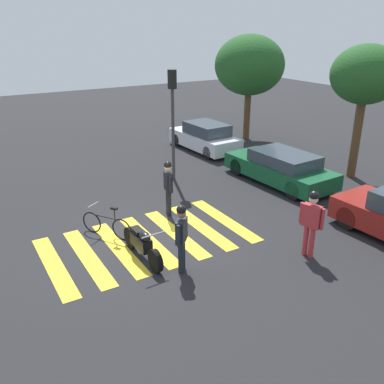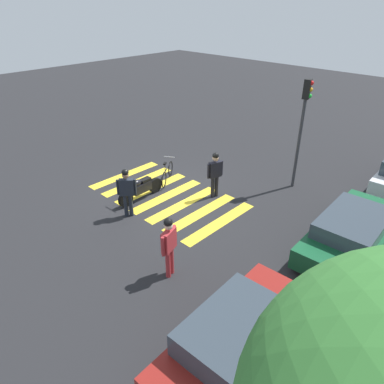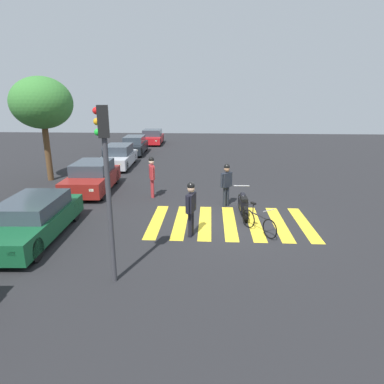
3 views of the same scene
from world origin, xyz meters
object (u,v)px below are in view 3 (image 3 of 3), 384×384
at_px(car_maroon_wagon, 92,177).
at_px(car_red_convertible, 152,137).
at_px(police_motorcycle, 243,204).
at_px(officer_on_foot, 191,205).
at_px(car_black_suv, 134,145).
at_px(pedestrian_bystander, 152,174).
at_px(car_green_compact, 32,219).
at_px(traffic_light_pole, 106,169).
at_px(car_silver_sedan, 118,157).
at_px(leaning_bicycle, 259,222).
at_px(officer_by_motorcycle, 226,182).

height_order(car_maroon_wagon, car_red_convertible, car_maroon_wagon).
distance_m(police_motorcycle, officer_on_foot, 2.90).
bearing_deg(police_motorcycle, car_black_suv, 28.09).
bearing_deg(car_maroon_wagon, car_red_convertible, -0.36).
bearing_deg(officer_on_foot, pedestrian_bystander, 25.41).
relative_size(police_motorcycle, car_maroon_wagon, 0.49).
bearing_deg(officer_on_foot, car_black_suv, 18.99).
bearing_deg(car_green_compact, traffic_light_pole, -126.33).
bearing_deg(car_silver_sedan, car_green_compact, -178.83).
height_order(leaning_bicycle, car_red_convertible, car_red_convertible).
xyz_separation_m(officer_on_foot, car_silver_sedan, (10.86, 5.39, -0.41)).
xyz_separation_m(officer_by_motorcycle, car_red_convertible, (18.39, 6.29, -0.41)).
xyz_separation_m(car_black_suv, car_red_convertible, (5.63, -0.48, -0.02)).
bearing_deg(officer_by_motorcycle, police_motorcycle, -150.01).
relative_size(car_maroon_wagon, car_silver_sedan, 0.98).
bearing_deg(pedestrian_bystander, police_motorcycle, -118.79).
distance_m(police_motorcycle, car_maroon_wagon, 7.64).
bearing_deg(car_maroon_wagon, car_green_compact, 179.39).
height_order(police_motorcycle, car_maroon_wagon, car_maroon_wagon).
relative_size(leaning_bicycle, car_black_suv, 0.34).
distance_m(police_motorcycle, officer_by_motorcycle, 1.37).
xyz_separation_m(officer_by_motorcycle, car_maroon_wagon, (1.98, 6.39, -0.38)).
xyz_separation_m(officer_on_foot, car_red_convertible, (21.54, 5.00, -0.43)).
distance_m(leaning_bicycle, car_black_suv, 17.35).
distance_m(police_motorcycle, car_silver_sedan, 11.40).
distance_m(car_silver_sedan, car_black_suv, 5.06).
distance_m(officer_on_foot, car_black_suv, 16.83).
bearing_deg(officer_on_foot, police_motorcycle, -42.29).
relative_size(leaning_bicycle, traffic_light_pole, 0.35).
distance_m(police_motorcycle, car_green_compact, 7.49).
xyz_separation_m(police_motorcycle, car_green_compact, (-2.49, 7.06, 0.18)).
bearing_deg(officer_on_foot, officer_by_motorcycle, -22.25).
height_order(officer_by_motorcycle, car_red_convertible, officer_by_motorcycle).
relative_size(police_motorcycle, pedestrian_bystander, 1.11).
height_order(police_motorcycle, traffic_light_pole, traffic_light_pole).
bearing_deg(police_motorcycle, car_maroon_wagon, 66.51).
relative_size(officer_on_foot, car_black_suv, 0.42).
relative_size(officer_by_motorcycle, car_silver_sedan, 0.42).
xyz_separation_m(police_motorcycle, pedestrian_bystander, (2.15, 3.92, 0.66)).
relative_size(car_green_compact, car_silver_sedan, 1.07).
xyz_separation_m(officer_on_foot, officer_by_motorcycle, (3.15, -1.29, -0.02)).
xyz_separation_m(car_maroon_wagon, car_black_suv, (10.78, 0.37, -0.01)).
height_order(police_motorcycle, leaning_bicycle, police_motorcycle).
bearing_deg(car_green_compact, police_motorcycle, -70.55).
height_order(officer_by_motorcycle, pedestrian_bystander, pedestrian_bystander).
height_order(car_silver_sedan, traffic_light_pole, traffic_light_pole).
distance_m(car_silver_sedan, traffic_light_pole, 14.39).
bearing_deg(car_maroon_wagon, leaning_bicycle, -122.78).
xyz_separation_m(police_motorcycle, car_black_suv, (13.82, 7.38, 0.22)).
height_order(police_motorcycle, pedestrian_bystander, pedestrian_bystander).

